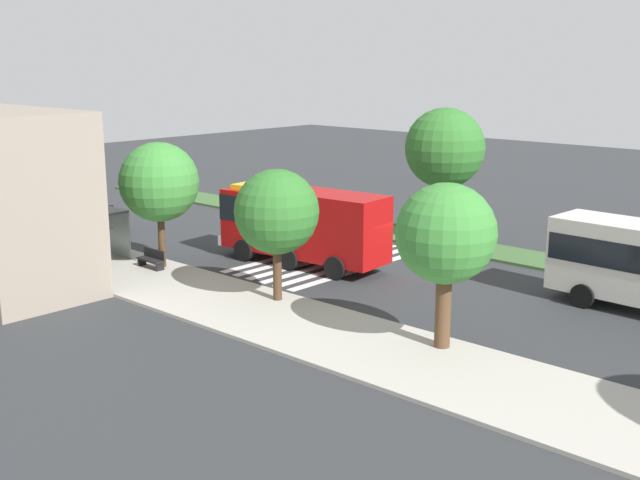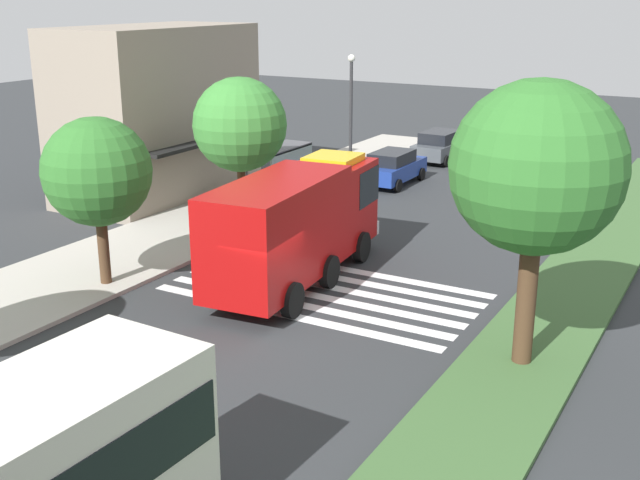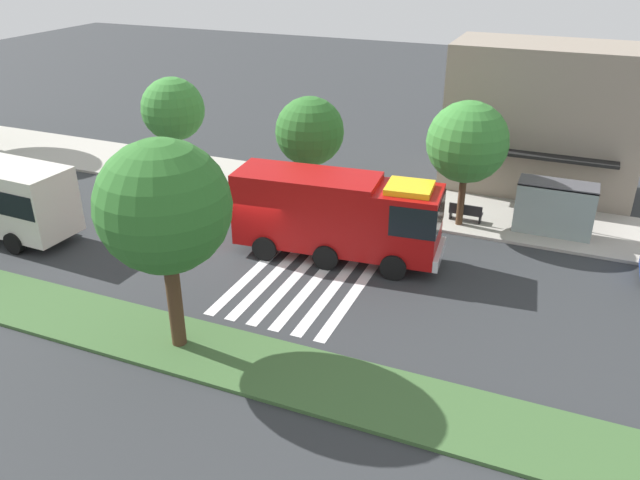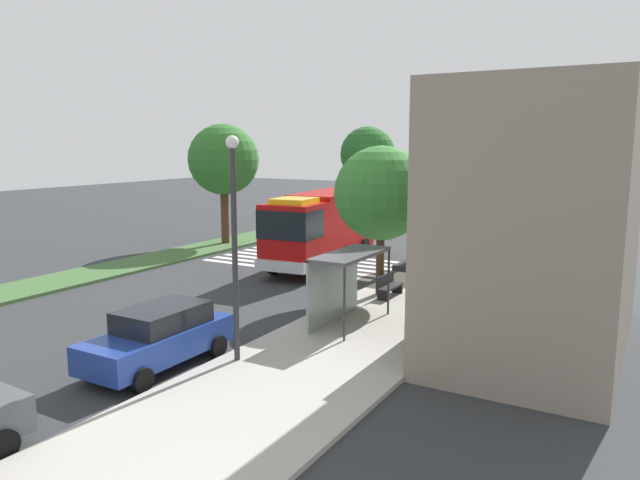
# 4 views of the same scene
# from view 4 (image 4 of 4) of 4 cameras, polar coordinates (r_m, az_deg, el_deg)

# --- Properties ---
(ground_plane) EXTENTS (120.00, 120.00, 0.00)m
(ground_plane) POSITION_cam_4_polar(r_m,az_deg,el_deg) (34.02, 0.93, -1.31)
(ground_plane) COLOR #2D3033
(sidewalk) EXTENTS (60.00, 5.18, 0.14)m
(sidewalk) POSITION_cam_4_polar(r_m,az_deg,el_deg) (30.96, 14.21, -2.51)
(sidewalk) COLOR #ADA89E
(sidewalk) RESTS_ON ground_plane
(median_strip) EXTENTS (60.00, 3.00, 0.14)m
(median_strip) POSITION_cam_4_polar(r_m,az_deg,el_deg) (37.88, -8.42, -0.22)
(median_strip) COLOR #3D6033
(median_strip) RESTS_ON ground_plane
(crosswalk) EXTENTS (4.95, 9.97, 0.01)m
(crosswalk) POSITION_cam_4_polar(r_m,az_deg,el_deg) (31.68, -1.50, -2.08)
(crosswalk) COLOR silver
(crosswalk) RESTS_ON ground_plane
(fire_truck) EXTENTS (9.20, 3.38, 3.74)m
(fire_truck) POSITION_cam_4_polar(r_m,az_deg,el_deg) (30.07, -0.03, 1.39)
(fire_truck) COLOR #A50C0C
(fire_truck) RESTS_ON ground_plane
(parked_car_west) EXTENTS (4.63, 2.30, 1.64)m
(parked_car_west) POSITION_cam_4_polar(r_m,az_deg,el_deg) (61.46, 18.75, 3.72)
(parked_car_west) COLOR #474C51
(parked_car_west) RESTS_ON ground_plane
(parked_car_mid) EXTENTS (4.47, 2.05, 1.70)m
(parked_car_mid) POSITION_cam_4_polar(r_m,az_deg,el_deg) (17.46, -15.17, -8.89)
(parked_car_mid) COLOR navy
(parked_car_mid) RESTS_ON ground_plane
(transit_bus) EXTENTS (11.89, 3.23, 3.54)m
(transit_bus) POSITION_cam_4_polar(r_m,az_deg,el_deg) (47.46, 6.65, 4.18)
(transit_bus) COLOR silver
(transit_bus) RESTS_ON ground_plane
(bus_stop_shelter) EXTENTS (3.50, 1.40, 2.46)m
(bus_stop_shelter) POSITION_cam_4_polar(r_m,az_deg,el_deg) (20.23, 2.14, -3.12)
(bus_stop_shelter) COLOR #4C4C51
(bus_stop_shelter) RESTS_ON sidewalk
(bench_near_shelter) EXTENTS (1.60, 0.50, 0.90)m
(bench_near_shelter) POSITION_cam_4_polar(r_m,az_deg,el_deg) (24.04, 6.59, -4.36)
(bench_near_shelter) COLOR black
(bench_near_shelter) RESTS_ON sidewalk
(street_lamp) EXTENTS (0.36, 0.36, 6.29)m
(street_lamp) POSITION_cam_4_polar(r_m,az_deg,el_deg) (16.48, -8.22, 0.88)
(street_lamp) COLOR #2D2D30
(street_lamp) RESTS_ON sidewalk
(storefront_building) EXTENTS (9.85, 5.73, 7.84)m
(storefront_building) POSITION_cam_4_polar(r_m,az_deg,el_deg) (19.27, 20.62, 1.81)
(storefront_building) COLOR gray
(storefront_building) RESTS_ON ground_plane
(sidewalk_tree_far_west) EXTENTS (5.19, 5.19, 8.32)m
(sidewalk_tree_far_west) POSITION_cam_4_polar(r_m,az_deg,el_deg) (54.83, 20.02, 8.28)
(sidewalk_tree_far_west) COLOR #47301E
(sidewalk_tree_far_west) RESTS_ON sidewalk
(sidewalk_tree_west) EXTENTS (3.46, 3.46, 5.78)m
(sidewalk_tree_west) POSITION_cam_4_polar(r_m,az_deg,el_deg) (39.00, 15.63, 5.83)
(sidewalk_tree_west) COLOR #513823
(sidewalk_tree_west) RESTS_ON sidewalk
(sidewalk_tree_center) EXTENTS (3.48, 3.48, 5.47)m
(sidewalk_tree_center) POSITION_cam_4_polar(r_m,az_deg,el_deg) (31.21, 11.83, 4.69)
(sidewalk_tree_center) COLOR #47301E
(sidewalk_tree_center) RESTS_ON sidewalk
(sidewalk_tree_east) EXTENTS (3.77, 3.77, 6.01)m
(sidewalk_tree_east) POSITION_cam_4_polar(r_m,az_deg,el_deg) (23.84, 5.88, 4.45)
(sidewalk_tree_east) COLOR #47301E
(sidewalk_tree_east) RESTS_ON sidewalk
(median_tree_far_west) EXTENTS (4.95, 4.95, 7.63)m
(median_tree_far_west) POSITION_cam_4_polar(r_m,az_deg,el_deg) (54.19, 4.60, 8.18)
(median_tree_far_west) COLOR #513823
(median_tree_far_west) RESTS_ON median_strip
(median_tree_west) EXTENTS (4.29, 4.29, 7.28)m
(median_tree_west) POSITION_cam_4_polar(r_m,az_deg,el_deg) (36.89, -9.23, 7.57)
(median_tree_west) COLOR #47301E
(median_tree_west) RESTS_ON median_strip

